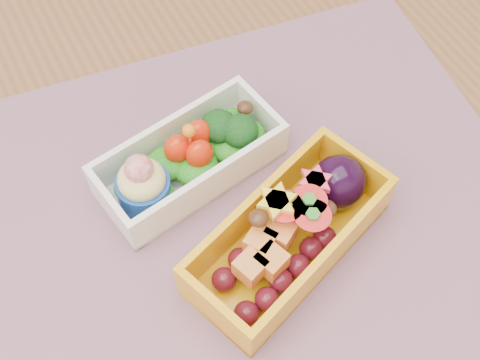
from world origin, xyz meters
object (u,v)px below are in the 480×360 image
placemat (235,209)px  bento_yellow (293,231)px  table (253,229)px  bento_white (189,160)px

placemat → bento_yellow: bearing=-65.0°
placemat → bento_yellow: bento_yellow is taller
table → placemat: (-0.03, -0.02, 0.10)m
table → bento_yellow: 0.15m
table → placemat: placemat is taller
bento_yellow → table: bearing=66.3°
placemat → bento_yellow: size_ratio=2.60×
placemat → bento_white: (-0.02, 0.05, 0.03)m
table → bento_yellow: bearing=-94.0°
placemat → bento_yellow: (0.03, -0.06, 0.03)m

